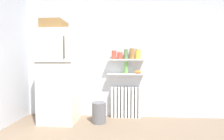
# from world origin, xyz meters

# --- Properties ---
(back_wall) EXTENTS (7.04, 0.10, 2.60)m
(back_wall) POSITION_xyz_m (0.00, 2.05, 1.30)
(back_wall) COLOR silver
(back_wall) RESTS_ON ground_plane
(refrigerator) EXTENTS (0.70, 0.74, 2.04)m
(refrigerator) POSITION_xyz_m (-1.33, 1.65, 0.96)
(refrigerator) COLOR silver
(refrigerator) RESTS_ON ground_plane
(radiator) EXTENTS (0.64, 0.12, 0.67)m
(radiator) POSITION_xyz_m (0.02, 1.92, 0.33)
(radiator) COLOR white
(radiator) RESTS_ON ground_plane
(wall_shelf_lower) EXTENTS (0.78, 0.22, 0.02)m
(wall_shelf_lower) POSITION_xyz_m (0.02, 1.89, 0.95)
(wall_shelf_lower) COLOR white
(wall_shelf_upper) EXTENTS (0.78, 0.22, 0.02)m
(wall_shelf_upper) POSITION_xyz_m (0.02, 1.89, 1.25)
(wall_shelf_upper) COLOR white
(storage_jar_0) EXTENTS (0.10, 0.10, 0.19)m
(storage_jar_0) POSITION_xyz_m (-0.23, 1.89, 1.36)
(storage_jar_0) COLOR #C64C38
(storage_jar_0) RESTS_ON wall_shelf_upper
(storage_jar_1) EXTENTS (0.11, 0.11, 0.16)m
(storage_jar_1) POSITION_xyz_m (-0.11, 1.89, 1.34)
(storage_jar_1) COLOR #C64C38
(storage_jar_1) RESTS_ON wall_shelf_upper
(storage_jar_2) EXTENTS (0.08, 0.08, 0.22)m
(storage_jar_2) POSITION_xyz_m (0.02, 1.89, 1.38)
(storage_jar_2) COLOR #5B7F4C
(storage_jar_2) RESTS_ON wall_shelf_upper
(storage_jar_3) EXTENTS (0.11, 0.11, 0.24)m
(storage_jar_3) POSITION_xyz_m (0.15, 1.89, 1.38)
(storage_jar_3) COLOR olive
(storage_jar_3) RESTS_ON wall_shelf_upper
(storage_jar_4) EXTENTS (0.11, 0.11, 0.21)m
(storage_jar_4) POSITION_xyz_m (0.27, 1.89, 1.37)
(storage_jar_4) COLOR yellow
(storage_jar_4) RESTS_ON wall_shelf_upper
(vase) EXTENTS (0.08, 0.08, 0.25)m
(vase) POSITION_xyz_m (0.02, 1.89, 1.09)
(vase) COLOR #66A84C
(vase) RESTS_ON wall_shelf_lower
(shelf_bowl) EXTENTS (0.16, 0.16, 0.07)m
(shelf_bowl) POSITION_xyz_m (0.28, 1.89, 1.00)
(shelf_bowl) COLOR orange
(shelf_bowl) RESTS_ON wall_shelf_lower
(trash_bin) EXTENTS (0.27, 0.27, 0.41)m
(trash_bin) POSITION_xyz_m (-0.51, 1.57, 0.20)
(trash_bin) COLOR slate
(trash_bin) RESTS_ON ground_plane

